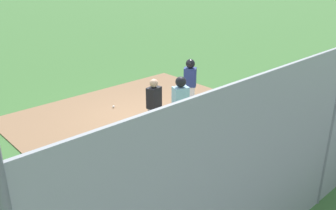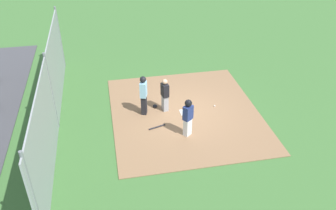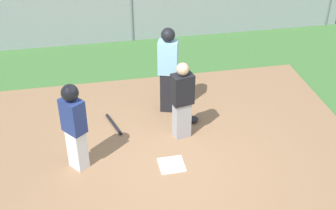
{
  "view_description": "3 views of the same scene",
  "coord_description": "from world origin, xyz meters",
  "views": [
    {
      "loc": [
        -6.32,
        -7.94,
        4.57
      ],
      "look_at": [
        -0.21,
        -1.24,
        0.92
      ],
      "focal_mm": 39.25,
      "sensor_mm": 36.0,
      "label": 1
    },
    {
      "loc": [
        12.76,
        -3.26,
        8.8
      ],
      "look_at": [
        0.56,
        -0.88,
        0.87
      ],
      "focal_mm": 38.3,
      "sensor_mm": 36.0,
      "label": 2
    },
    {
      "loc": [
        1.23,
        6.03,
        5.22
      ],
      "look_at": [
        -0.11,
        -0.9,
        0.71
      ],
      "focal_mm": 48.66,
      "sensor_mm": 36.0,
      "label": 3
    }
  ],
  "objects": [
    {
      "name": "ground_plane",
      "position": [
        0.0,
        0.0,
        0.0
      ],
      "size": [
        140.0,
        140.0,
        0.0
      ],
      "primitive_type": "plane",
      "color": "#3D6B33"
    },
    {
      "name": "dirt_infield",
      "position": [
        0.0,
        0.0,
        0.01
      ],
      "size": [
        7.2,
        6.4,
        0.03
      ],
      "primitive_type": "cube",
      "color": "#896647",
      "rests_on": "ground_plane"
    },
    {
      "name": "home_plate",
      "position": [
        0.0,
        0.0,
        0.04
      ],
      "size": [
        0.45,
        0.45,
        0.02
      ],
      "primitive_type": "cube",
      "rotation": [
        0.0,
        0.0,
        0.01
      ],
      "color": "white",
      "rests_on": "dirt_infield"
    },
    {
      "name": "catcher",
      "position": [
        -0.36,
        -0.84,
        0.83
      ],
      "size": [
        0.43,
        0.34,
        1.55
      ],
      "rotation": [
        0.0,
        0.0,
        1.79
      ],
      "color": "#9E9EA3",
      "rests_on": "dirt_infield"
    },
    {
      "name": "umpire",
      "position": [
        -0.28,
        -1.77,
        1.0
      ],
      "size": [
        0.44,
        0.36,
        1.82
      ],
      "rotation": [
        0.0,
        0.0,
        1.26
      ],
      "color": "black",
      "rests_on": "dirt_infield"
    },
    {
      "name": "runner",
      "position": [
        1.59,
        -0.29,
        0.96
      ],
      "size": [
        0.44,
        0.46,
        1.64
      ],
      "rotation": [
        0.0,
        0.0,
        3.81
      ],
      "color": "silver",
      "rests_on": "dirt_infield"
    },
    {
      "name": "baseball_bat",
      "position": [
        0.89,
        -1.4,
        0.06
      ],
      "size": [
        0.27,
        0.73,
        0.06
      ],
      "primitive_type": "cylinder",
      "rotation": [
        0.0,
        1.57,
        5.01
      ],
      "color": "black",
      "rests_on": "dirt_infield"
    },
    {
      "name": "catcher_mask",
      "position": [
        -0.67,
        -1.24,
        0.09
      ],
      "size": [
        0.24,
        0.2,
        0.12
      ],
      "primitive_type": "ellipsoid",
      "color": "black",
      "rests_on": "dirt_infield"
    },
    {
      "name": "baseball",
      "position": [
        -0.2,
        1.42,
        0.07
      ],
      "size": [
        0.07,
        0.07,
        0.07
      ],
      "primitive_type": "sphere",
      "color": "white",
      "rests_on": "dirt_infield"
    },
    {
      "name": "backstop_fence",
      "position": [
        0.0,
        -5.43,
        1.6
      ],
      "size": [
        12.0,
        0.1,
        3.35
      ],
      "color": "#93999E",
      "rests_on": "ground_plane"
    }
  ]
}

